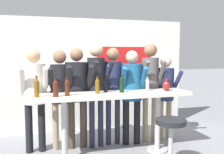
# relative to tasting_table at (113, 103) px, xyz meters

# --- Properties ---
(back_wall) EXTENTS (4.15, 0.12, 2.41)m
(back_wall) POSITION_rel_tasting_table_xyz_m (0.01, 1.54, 0.33)
(back_wall) COLOR silver
(back_wall) RESTS_ON ground_plane
(tasting_table) EXTENTS (2.55, 0.56, 1.04)m
(tasting_table) POSITION_rel_tasting_table_xyz_m (0.00, 0.00, 0.00)
(tasting_table) COLOR silver
(tasting_table) RESTS_ON ground_plane
(bar_stool) EXTENTS (0.45, 0.45, 0.75)m
(bar_stool) POSITION_rel_tasting_table_xyz_m (0.63, -0.74, -0.38)
(bar_stool) COLOR #B2B2B7
(bar_stool) RESTS_ON ground_plane
(person_far_left) EXTENTS (0.46, 0.56, 1.75)m
(person_far_left) POSITION_rel_tasting_table_xyz_m (-1.23, 0.50, 0.20)
(person_far_left) COLOR black
(person_far_left) RESTS_ON ground_plane
(person_left) EXTENTS (0.41, 0.54, 1.73)m
(person_left) POSITION_rel_tasting_table_xyz_m (-0.80, 0.49, 0.20)
(person_left) COLOR gray
(person_left) RESTS_ON ground_plane
(person_center_left) EXTENTS (0.49, 0.59, 1.77)m
(person_center_left) POSITION_rel_tasting_table_xyz_m (-0.52, 0.50, 0.21)
(person_center_left) COLOR #473D33
(person_center_left) RESTS_ON ground_plane
(person_center) EXTENTS (0.44, 0.58, 1.86)m
(person_center) POSITION_rel_tasting_table_xyz_m (-0.19, 0.43, 0.31)
(person_center) COLOR #23283D
(person_center) RESTS_ON ground_plane
(person_center_right) EXTENTS (0.38, 0.53, 1.77)m
(person_center_right) POSITION_rel_tasting_table_xyz_m (0.14, 0.50, 0.25)
(person_center_right) COLOR #23283D
(person_center_right) RESTS_ON ground_plane
(person_right) EXTENTS (0.51, 0.61, 1.72)m
(person_right) POSITION_rel_tasting_table_xyz_m (0.47, 0.40, 0.19)
(person_right) COLOR black
(person_right) RESTS_ON ground_plane
(person_far_right) EXTENTS (0.42, 0.57, 1.85)m
(person_far_right) POSITION_rel_tasting_table_xyz_m (0.84, 0.43, 0.30)
(person_far_right) COLOR gray
(person_far_right) RESTS_ON ground_plane
(person_rightmost) EXTENTS (0.40, 0.51, 1.62)m
(person_rightmost) POSITION_rel_tasting_table_xyz_m (1.19, 0.48, 0.13)
(person_rightmost) COLOR gray
(person_rightmost) RESTS_ON ground_plane
(wine_bottle_0) EXTENTS (0.06, 0.06, 0.25)m
(wine_bottle_0) POSITION_rel_tasting_table_xyz_m (0.62, 0.07, 0.28)
(wine_bottle_0) COLOR #B7BCC1
(wine_bottle_0) RESTS_ON tasting_table
(wine_bottle_1) EXTENTS (0.07, 0.07, 0.28)m
(wine_bottle_1) POSITION_rel_tasting_table_xyz_m (-0.26, 0.02, 0.29)
(wine_bottle_1) COLOR brown
(wine_bottle_1) RESTS_ON tasting_table
(wine_bottle_2) EXTENTS (0.07, 0.07, 0.29)m
(wine_bottle_2) POSITION_rel_tasting_table_xyz_m (-0.74, -0.08, 0.29)
(wine_bottle_2) COLOR #4C1E0F
(wine_bottle_2) RESTS_ON tasting_table
(wine_bottle_3) EXTENTS (0.08, 0.08, 0.30)m
(wine_bottle_3) POSITION_rel_tasting_table_xyz_m (0.15, 0.02, 0.30)
(wine_bottle_3) COLOR black
(wine_bottle_3) RESTS_ON tasting_table
(wine_bottle_4) EXTENTS (0.08, 0.08, 0.28)m
(wine_bottle_4) POSITION_rel_tasting_table_xyz_m (-0.92, -0.12, 0.29)
(wine_bottle_4) COLOR #4C1E0F
(wine_bottle_4) RESTS_ON tasting_table
(wine_bottle_5) EXTENTS (0.07, 0.07, 0.31)m
(wine_bottle_5) POSITION_rel_tasting_table_xyz_m (-1.18, -0.08, 0.30)
(wine_bottle_5) COLOR brown
(wine_bottle_5) RESTS_ON tasting_table
(wine_bottle_6) EXTENTS (0.07, 0.07, 0.29)m
(wine_bottle_6) POSITION_rel_tasting_table_xyz_m (-0.10, 0.10, 0.29)
(wine_bottle_6) COLOR black
(wine_bottle_6) RESTS_ON tasting_table
(wine_glass_0) EXTENTS (0.07, 0.07, 0.18)m
(wine_glass_0) POSITION_rel_tasting_table_xyz_m (-1.01, -0.10, 0.28)
(wine_glass_0) COLOR silver
(wine_glass_0) RESTS_ON tasting_table
(decorative_vase) EXTENTS (0.13, 0.13, 0.22)m
(decorative_vase) POSITION_rel_tasting_table_xyz_m (0.93, -0.03, 0.25)
(decorative_vase) COLOR maroon
(decorative_vase) RESTS_ON tasting_table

